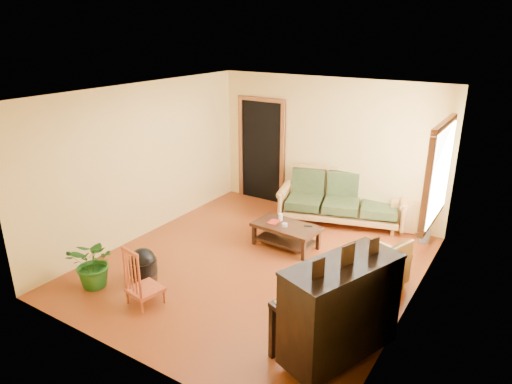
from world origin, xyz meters
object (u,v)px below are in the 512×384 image
Objects in this scene: ceramic_crock at (424,235)px; potted_plant at (95,263)px; sofa at (342,198)px; footstool at (144,269)px; piano at (340,312)px; red_chair at (144,275)px; coffee_table at (286,236)px; armchair at (377,263)px.

potted_plant reaches higher than ceramic_crock.
sofa is 4.40m from potted_plant.
footstool is 1.67× the size of ceramic_crock.
piano is at bearing -0.70° from footstool.
red_chair is (-1.15, -3.84, -0.06)m from sofa.
coffee_table is 2.74× the size of footstool.
sofa reaches higher than coffee_table.
coffee_table is 2.75m from piano.
piano is at bearing -49.16° from coffee_table.
sofa is 4.01m from red_chair.
piano is 1.80× the size of potted_plant.
potted_plant reaches higher than coffee_table.
sofa is at bearing 74.66° from coffee_table.
piano is 3.01m from footstool.
red_chair is 0.89m from potted_plant.
sofa is 2.67× the size of red_chair.
armchair is (1.66, -0.45, 0.19)m from coffee_table.
coffee_table is 2.99m from potted_plant.
piano reaches higher than ceramic_crock.
footstool is 4.63m from ceramic_crock.
red_chair is 1.14× the size of potted_plant.
coffee_table is 2.36m from footstool.
sofa is 3.04× the size of potted_plant.
armchair is 0.58× the size of piano.
coffee_table is at bearing 151.48° from piano.
sofa is 5.72× the size of footstool.
sofa is at bearing 65.14° from footstool.
red_chair is (-2.54, -0.37, -0.17)m from piano.
red_chair is at bearing -151.07° from piano.
sofa reaches higher than red_chair.
red_chair is at bearing -42.39° from footstool.
potted_plant is at bearing -123.41° from coffee_table.
armchair reaches higher than footstool.
sofa is at bearing 84.49° from red_chair.
piano is 2.57m from red_chair.
coffee_table is 2.37m from ceramic_crock.
red_chair is (-2.42, -1.98, 0.04)m from armchair.
armchair reaches higher than coffee_table.
piano is at bearing -91.78° from ceramic_crock.
potted_plant is at bearing -152.15° from piano.
ceramic_crock is 5.28m from potted_plant.
sofa is 1.49m from coffee_table.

